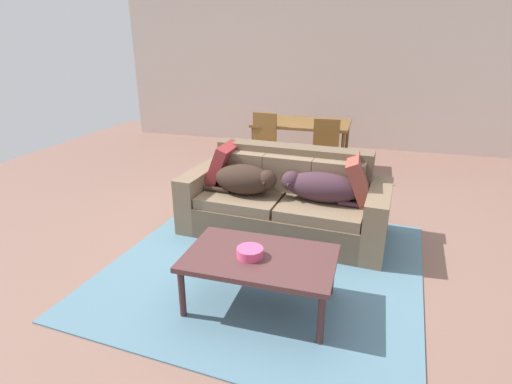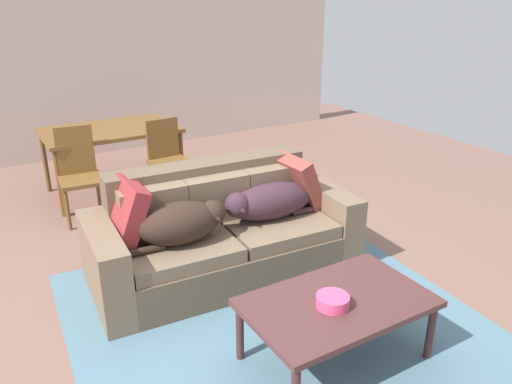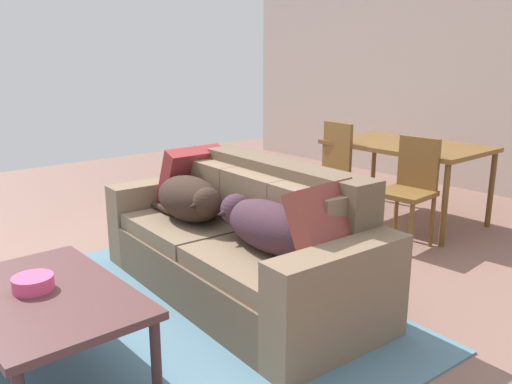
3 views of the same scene
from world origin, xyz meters
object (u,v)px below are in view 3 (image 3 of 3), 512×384
coffee_table (47,301)px  dining_chair_near_left (329,168)px  couch (242,245)px  dining_table (406,150)px  bowl_on_coffee_table (33,283)px  dog_on_left_cushion (191,199)px  throw_pillow_by_left_arm (191,177)px  dog_on_right_cushion (266,225)px  dining_chair_near_right (410,186)px  throw_pillow_by_right_arm (329,227)px

coffee_table → dining_chair_near_left: bearing=105.5°
couch → dining_table: 2.25m
bowl_on_coffee_table → couch: bearing=91.6°
dining_chair_near_left → couch: bearing=-61.0°
dining_table → dog_on_left_cushion: bearing=-93.5°
throw_pillow_by_left_arm → dining_table: (0.49, 2.12, 0.03)m
dining_table → dog_on_right_cushion: bearing=-75.4°
bowl_on_coffee_table → dining_table: bearing=94.5°
throw_pillow_by_left_arm → dog_on_left_cushion: bearing=-34.0°
dog_on_right_cushion → throw_pillow_by_left_arm: throw_pillow_by_left_arm is taller
dining_chair_near_left → dining_chair_near_right: bearing=3.0°
dog_on_right_cushion → throw_pillow_by_left_arm: (-1.10, 0.21, 0.06)m
dining_table → dining_chair_near_right: dining_chair_near_right is taller
dog_on_left_cushion → coffee_table: bearing=-63.8°
dog_on_left_cushion → dining_table: (0.14, 2.35, 0.09)m
coffee_table → throw_pillow_by_left_arm: bearing=120.6°
throw_pillow_by_left_arm → throw_pillow_by_right_arm: bearing=-3.6°
dining_table → coffee_table: bearing=-84.4°
dog_on_right_cushion → bowl_on_coffee_table: (-0.33, -1.24, -0.11)m
throw_pillow_by_left_arm → dining_chair_near_right: (0.93, 1.53, -0.14)m
couch → dog_on_right_cushion: couch is taller
dining_table → dining_chair_near_left: size_ratio=1.53×
throw_pillow_by_left_arm → coffee_table: 1.67m
throw_pillow_by_right_arm → dining_table: throw_pillow_by_right_arm is taller
dog_on_left_cushion → throw_pillow_by_left_arm: (-0.35, 0.23, 0.06)m
dining_chair_near_left → dog_on_right_cushion: bearing=-53.1°
dining_table → bowl_on_coffee_table: bearing=-85.5°
couch → bowl_on_coffee_table: (0.04, -1.35, 0.14)m
bowl_on_coffee_table → throw_pillow_by_left_arm: bearing=118.0°
couch → dining_table: couch is taller
dog_on_left_cushion → throw_pillow_by_left_arm: size_ratio=1.64×
dining_chair_near_right → bowl_on_coffee_table: bearing=-96.2°
throw_pillow_by_right_arm → coffee_table: 1.49m
throw_pillow_by_left_arm → bowl_on_coffee_table: (0.77, -1.45, -0.18)m
dog_on_right_cushion → dining_table: dining_table is taller
couch → bowl_on_coffee_table: 1.36m
coffee_table → couch: bearing=94.5°
coffee_table → dining_chair_near_right: 2.96m
couch → dog_on_right_cushion: (0.36, -0.12, 0.25)m
couch → throw_pillow_by_left_arm: 0.81m
throw_pillow_by_right_arm → couch: bearing=-179.7°
dog_on_left_cushion → throw_pillow_by_right_arm: 1.14m
coffee_table → throw_pillow_by_right_arm: bearing=64.3°
dog_on_right_cushion → dining_chair_near_left: (-1.09, 1.79, -0.08)m
dog_on_left_cushion → dining_table: 2.36m
dining_table → dining_chair_near_left: 0.75m
coffee_table → dining_table: 3.56m
dog_on_left_cushion → throw_pillow_by_right_arm: (1.13, 0.14, 0.05)m
throw_pillow_by_left_arm → throw_pillow_by_right_arm: 1.48m
coffee_table → dining_chair_near_right: size_ratio=1.24×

